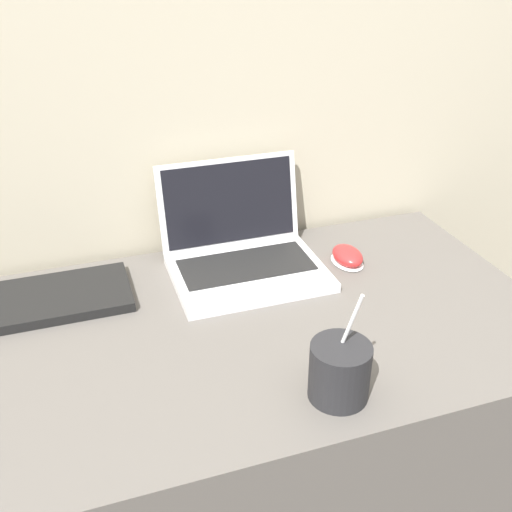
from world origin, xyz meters
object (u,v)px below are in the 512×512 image
object	(u,v)px
laptop	(242,249)
external_keyboard	(33,302)
drink_cup	(340,370)
computer_mouse	(347,256)

from	to	relation	value
laptop	external_keyboard	distance (m)	0.44
drink_cup	external_keyboard	xyz separation A→B (m)	(-0.46, 0.43, -0.04)
laptop	computer_mouse	distance (m)	0.24
drink_cup	external_keyboard	bearing A→B (deg)	137.17
laptop	external_keyboard	world-z (taller)	laptop
computer_mouse	laptop	bearing A→B (deg)	166.20
laptop	drink_cup	bearing A→B (deg)	-87.19
computer_mouse	external_keyboard	distance (m)	0.67
laptop	external_keyboard	xyz separation A→B (m)	(-0.44, -0.01, -0.04)
drink_cup	computer_mouse	bearing A→B (deg)	61.74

